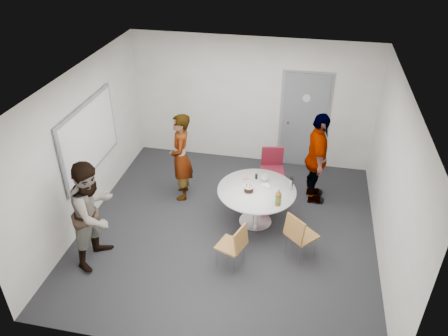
% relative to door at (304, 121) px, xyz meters
% --- Properties ---
extents(floor, '(5.00, 5.00, 0.00)m').
position_rel_door_xyz_m(floor, '(-1.10, -2.48, -1.03)').
color(floor, '#222226').
rests_on(floor, ground).
extents(ceiling, '(5.00, 5.00, 0.00)m').
position_rel_door_xyz_m(ceiling, '(-1.10, -2.48, 1.67)').
color(ceiling, silver).
rests_on(ceiling, wall_back).
extents(wall_back, '(5.00, 0.00, 5.00)m').
position_rel_door_xyz_m(wall_back, '(-1.10, 0.02, 0.32)').
color(wall_back, beige).
rests_on(wall_back, floor).
extents(wall_left, '(0.00, 5.00, 5.00)m').
position_rel_door_xyz_m(wall_left, '(-3.60, -2.48, 0.32)').
color(wall_left, beige).
rests_on(wall_left, floor).
extents(wall_right, '(0.00, 5.00, 5.00)m').
position_rel_door_xyz_m(wall_right, '(1.40, -2.48, 0.32)').
color(wall_right, beige).
rests_on(wall_right, floor).
extents(wall_front, '(5.00, 0.00, 5.00)m').
position_rel_door_xyz_m(wall_front, '(-1.10, -4.98, 0.32)').
color(wall_front, beige).
rests_on(wall_front, floor).
extents(door, '(1.02, 0.17, 2.12)m').
position_rel_door_xyz_m(door, '(0.00, 0.00, 0.00)').
color(door, slate).
rests_on(door, wall_back).
extents(whiteboard, '(0.04, 1.90, 1.25)m').
position_rel_door_xyz_m(whiteboard, '(-3.56, -2.28, 0.42)').
color(whiteboard, gray).
rests_on(whiteboard, wall_left).
extents(table, '(1.35, 1.35, 1.00)m').
position_rel_door_xyz_m(table, '(-0.64, -2.19, -0.42)').
color(table, white).
rests_on(table, floor).
extents(chair_near_left, '(0.51, 0.48, 0.79)m').
position_rel_door_xyz_m(chair_near_left, '(-0.82, -3.35, -0.55)').
color(chair_near_left, brown).
rests_on(chair_near_left, floor).
extents(chair_near_right, '(0.58, 0.59, 0.84)m').
position_rel_door_xyz_m(chair_near_right, '(0.11, -2.95, -0.52)').
color(chair_near_right, brown).
rests_on(chair_near_right, floor).
extents(chair_far, '(0.51, 0.55, 0.92)m').
position_rel_door_xyz_m(chair_far, '(-0.50, -1.12, -0.46)').
color(chair_far, maroon).
rests_on(chair_far, floor).
extents(person_main, '(0.55, 0.71, 1.71)m').
position_rel_door_xyz_m(person_main, '(-2.16, -1.64, -0.17)').
color(person_main, '#A5C6EA').
rests_on(person_main, floor).
extents(person_left, '(0.82, 0.97, 1.77)m').
position_rel_door_xyz_m(person_left, '(-2.97, -3.55, -0.14)').
color(person_left, white).
rests_on(person_left, floor).
extents(person_right, '(0.57, 1.09, 1.78)m').
position_rel_door_xyz_m(person_right, '(0.31, -1.26, -0.13)').
color(person_right, black).
rests_on(person_right, floor).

